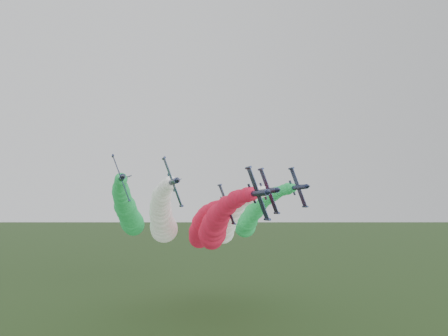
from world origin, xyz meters
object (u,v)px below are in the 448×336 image
at_px(jet_lead, 215,226).
at_px(jet_outer_left, 128,213).
at_px(jet_inner_right, 227,221).
at_px(jet_trail, 201,228).
at_px(jet_inner_left, 162,218).
at_px(jet_outer_right, 252,216).

height_order(jet_lead, jet_outer_left, jet_outer_left).
relative_size(jet_inner_right, jet_trail, 1.00).
relative_size(jet_outer_left, jet_trail, 1.00).
bearing_deg(jet_trail, jet_outer_left, -160.50).
distance_m(jet_inner_left, jet_inner_right, 19.95).
relative_size(jet_lead, jet_outer_right, 1.00).
xyz_separation_m(jet_outer_left, jet_outer_right, (40.81, 4.25, -1.16)).
bearing_deg(jet_lead, jet_inner_right, 60.27).
bearing_deg(jet_inner_left, jet_trail, 45.82).
xyz_separation_m(jet_inner_right, jet_trail, (-4.91, 14.75, -2.75)).
height_order(jet_lead, jet_outer_right, jet_outer_right).
relative_size(jet_lead, jet_inner_right, 1.00).
bearing_deg(jet_trail, jet_outer_right, -15.13).
relative_size(jet_inner_right, jet_outer_left, 1.00).
bearing_deg(jet_lead, jet_outer_right, 50.62).
bearing_deg(jet_trail, jet_lead, -93.91).
distance_m(jet_lead, jet_outer_left, 29.08).
height_order(jet_inner_left, jet_inner_right, jet_inner_left).
bearing_deg(jet_lead, jet_outer_left, 141.79).
bearing_deg(jet_outer_left, jet_outer_right, 5.95).
height_order(jet_inner_left, jet_outer_left, jet_outer_left).
height_order(jet_outer_left, jet_outer_right, jet_outer_left).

